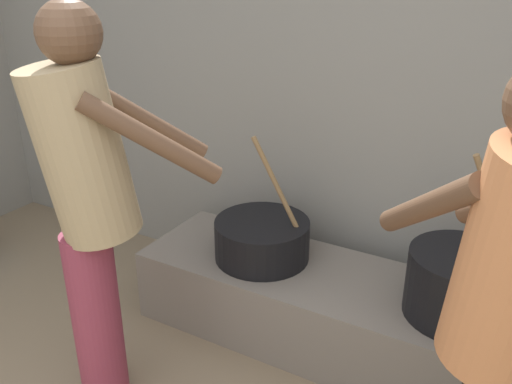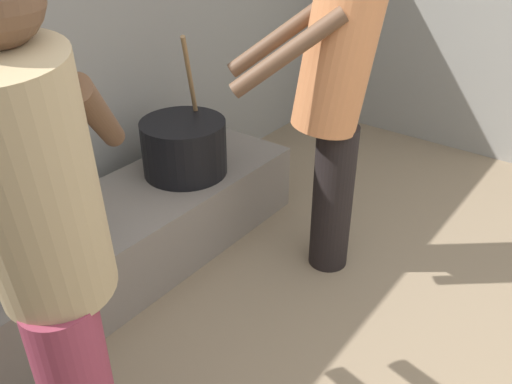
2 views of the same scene
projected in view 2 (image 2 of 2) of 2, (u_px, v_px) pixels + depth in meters
The scene contains 5 objects.
hearth_ledge at pixel (120, 240), 2.65m from camera, with size 2.13×0.60×0.38m, color slate.
cooking_pot_main at pixel (184, 147), 2.81m from camera, with size 0.45×0.45×0.75m.
cooking_pot_secondary at pixel (20, 236), 2.18m from camera, with size 0.48×0.48×0.66m.
cook_in_orange_shirt at pixel (334, 97), 2.35m from camera, with size 0.68×0.71×1.60m.
cook_in_tan_shirt at pixel (47, 248), 1.31m from camera, with size 0.71×0.71×1.67m.
Camera 2 is at (-1.15, 0.17, 1.74)m, focal length 37.21 mm.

